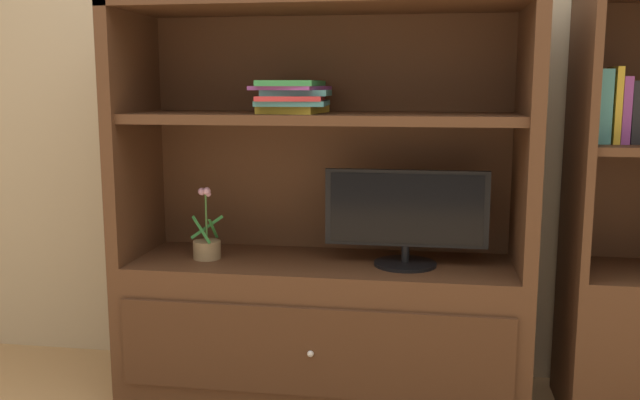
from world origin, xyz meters
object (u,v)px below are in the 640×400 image
object	(u,v)px
media_console	(322,278)
upright_book_row	(616,108)
magazine_stack	(293,97)
bookshelf_tall	(636,283)
potted_plant	(207,245)
tv_monitor	(406,216)

from	to	relation	value
media_console	upright_book_row	world-z (taller)	media_console
magazine_stack	upright_book_row	xyz separation A→B (m)	(1.17, -0.00, -0.04)
bookshelf_tall	upright_book_row	world-z (taller)	bookshelf_tall
media_console	potted_plant	size ratio (longest dim) A/B	5.44
media_console	tv_monitor	xyz separation A→B (m)	(0.32, -0.03, 0.27)
potted_plant	magazine_stack	distance (m)	0.68
magazine_stack	upright_book_row	world-z (taller)	upright_book_row
tv_monitor	upright_book_row	world-z (taller)	upright_book_row
media_console	magazine_stack	world-z (taller)	media_console
media_console	bookshelf_tall	distance (m)	1.17
magazine_stack	tv_monitor	bearing A→B (deg)	-2.80
media_console	tv_monitor	bearing A→B (deg)	-4.99
potted_plant	bookshelf_tall	world-z (taller)	bookshelf_tall
tv_monitor	bookshelf_tall	distance (m)	0.88
tv_monitor	upright_book_row	xyz separation A→B (m)	(0.73, 0.02, 0.41)
upright_book_row	bookshelf_tall	bearing A→B (deg)	4.99
potted_plant	bookshelf_tall	xyz separation A→B (m)	(1.63, 0.05, -0.09)
media_console	potted_plant	xyz separation A→B (m)	(-0.46, -0.04, 0.13)
potted_plant	magazine_stack	xyz separation A→B (m)	(0.34, 0.04, 0.58)
media_console	upright_book_row	xyz separation A→B (m)	(1.06, -0.01, 0.67)
upright_book_row	potted_plant	bearing A→B (deg)	-178.67
tv_monitor	bookshelf_tall	bearing A→B (deg)	2.01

